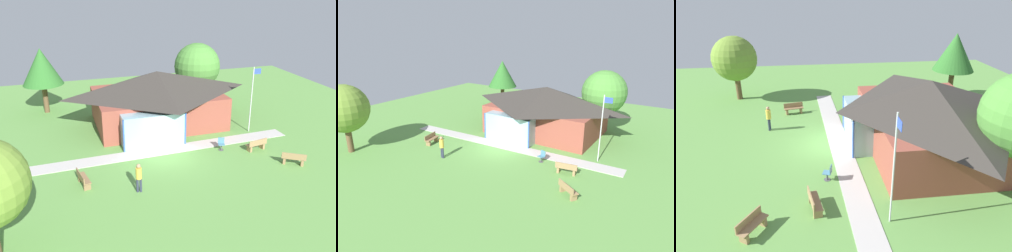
# 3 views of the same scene
# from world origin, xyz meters

# --- Properties ---
(ground_plane) EXTENTS (44.00, 44.00, 0.00)m
(ground_plane) POSITION_xyz_m (0.00, 0.00, 0.00)
(ground_plane) COLOR #609947
(pavilion) EXTENTS (10.86, 8.67, 4.34)m
(pavilion) POSITION_xyz_m (1.04, 6.02, 2.25)
(pavilion) COLOR brown
(pavilion) RESTS_ON ground_plane
(footpath) EXTENTS (19.25, 2.02, 0.03)m
(footpath) POSITION_xyz_m (0.00, 0.92, 0.01)
(footpath) COLOR #BCB7B2
(footpath) RESTS_ON ground_plane
(flagpole) EXTENTS (0.64, 0.08, 5.10)m
(flagpole) POSITION_xyz_m (7.44, 2.27, 2.83)
(flagpole) COLOR silver
(flagpole) RESTS_ON ground_plane
(bench_mid_right) EXTENTS (1.55, 0.67, 0.84)m
(bench_mid_right) POSITION_xyz_m (6.20, -0.94, 0.40)
(bench_mid_right) COLOR #9E7A51
(bench_mid_right) RESTS_ON ground_plane
(bench_mid_left) EXTENTS (0.72, 1.56, 0.84)m
(bench_mid_left) POSITION_xyz_m (-5.71, -2.05, 0.40)
(bench_mid_left) COLOR olive
(bench_mid_left) RESTS_ON ground_plane
(bench_lawn_far_right) EXTENTS (1.49, 1.19, 0.84)m
(bench_lawn_far_right) POSITION_xyz_m (7.36, -3.53, 0.40)
(bench_lawn_far_right) COLOR #9E7A51
(bench_lawn_far_right) RESTS_ON ground_plane
(patio_chair_lawn_spare) EXTENTS (0.55, 0.55, 0.86)m
(patio_chair_lawn_spare) POSITION_xyz_m (3.91, -0.11, 0.42)
(patio_chair_lawn_spare) COLOR teal
(patio_chair_lawn_spare) RESTS_ON ground_plane
(visitor_strolling_lawn) EXTENTS (0.34, 0.34, 1.74)m
(visitor_strolling_lawn) POSITION_xyz_m (-2.80, -3.68, 1.02)
(visitor_strolling_lawn) COLOR #2D3347
(visitor_strolling_lawn) RESTS_ON ground_plane
(tree_behind_pavilion_left) EXTENTS (3.46, 3.46, 5.68)m
(tree_behind_pavilion_left) POSITION_xyz_m (-7.57, 11.66, 4.09)
(tree_behind_pavilion_left) COLOR brown
(tree_behind_pavilion_left) RESTS_ON ground_plane
(tree_lawn_corner) EXTENTS (3.77, 3.77, 5.48)m
(tree_lawn_corner) POSITION_xyz_m (-9.83, -6.89, 3.58)
(tree_lawn_corner) COLOR brown
(tree_lawn_corner) RESTS_ON ground_plane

